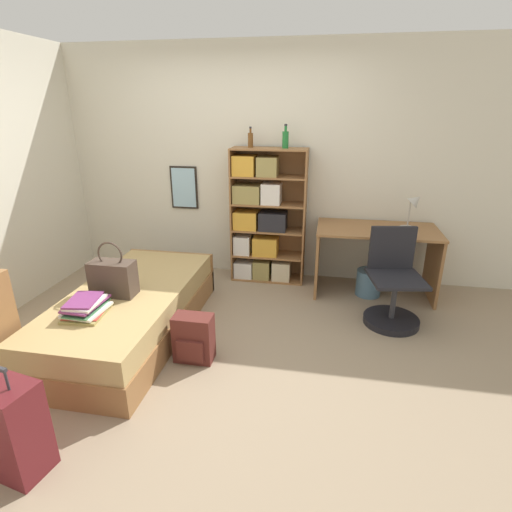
# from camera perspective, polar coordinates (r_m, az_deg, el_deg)

# --- Properties ---
(ground_plane) EXTENTS (14.00, 14.00, 0.00)m
(ground_plane) POSITION_cam_1_polar(r_m,az_deg,el_deg) (3.62, -6.96, -11.89)
(ground_plane) COLOR gray
(wall_back) EXTENTS (10.00, 0.09, 2.60)m
(wall_back) POSITION_cam_1_polar(r_m,az_deg,el_deg) (4.70, -1.68, 12.83)
(wall_back) COLOR beige
(wall_back) RESTS_ON ground_plane
(bed) EXTENTS (0.95, 2.01, 0.43)m
(bed) POSITION_cam_1_polar(r_m,az_deg,el_deg) (3.78, -17.30, -7.52)
(bed) COLOR olive
(bed) RESTS_ON ground_plane
(handbag) EXTENTS (0.37, 0.18, 0.47)m
(handbag) POSITION_cam_1_polar(r_m,az_deg,el_deg) (3.57, -19.75, -2.89)
(handbag) COLOR #47382D
(handbag) RESTS_ON bed
(book_stack_on_bed) EXTENTS (0.31, 0.39, 0.13)m
(book_stack_on_bed) POSITION_cam_1_polar(r_m,az_deg,el_deg) (3.36, -23.11, -6.74)
(book_stack_on_bed) COLOR #99894C
(book_stack_on_bed) RESTS_ON bed
(suitcase) EXTENTS (0.48, 0.31, 0.70)m
(suitcase) POSITION_cam_1_polar(r_m,az_deg,el_deg) (2.76, -32.26, -19.89)
(suitcase) COLOR #5B191E
(suitcase) RESTS_ON ground_plane
(bookcase) EXTENTS (0.83, 0.31, 1.52)m
(bookcase) POSITION_cam_1_polar(r_m,az_deg,el_deg) (4.57, 0.87, 5.09)
(bookcase) COLOR olive
(bookcase) RESTS_ON ground_plane
(bottle_green) EXTENTS (0.06, 0.06, 0.21)m
(bottle_green) POSITION_cam_1_polar(r_m,az_deg,el_deg) (4.46, -0.79, 16.31)
(bottle_green) COLOR brown
(bottle_green) RESTS_ON bookcase
(bottle_brown) EXTENTS (0.07, 0.07, 0.25)m
(bottle_brown) POSITION_cam_1_polar(r_m,az_deg,el_deg) (4.38, 4.23, 16.33)
(bottle_brown) COLOR #1E6B2D
(bottle_brown) RESTS_ON bookcase
(desk) EXTENTS (1.25, 0.66, 0.74)m
(desk) POSITION_cam_1_polar(r_m,az_deg,el_deg) (4.44, 16.70, 1.08)
(desk) COLOR olive
(desk) RESTS_ON ground_plane
(desk_lamp) EXTENTS (0.21, 0.16, 0.39)m
(desk_lamp) POSITION_cam_1_polar(r_m,az_deg,el_deg) (4.42, 21.65, 6.73)
(desk_lamp) COLOR #ADA89E
(desk_lamp) RESTS_ON desk
(desk_chair) EXTENTS (0.54, 0.54, 0.89)m
(desk_chair) POSITION_cam_1_polar(r_m,az_deg,el_deg) (3.98, 18.90, -5.19)
(desk_chair) COLOR black
(desk_chair) RESTS_ON ground_plane
(backpack) EXTENTS (0.31, 0.21, 0.39)m
(backpack) POSITION_cam_1_polar(r_m,az_deg,el_deg) (3.30, -8.91, -11.57)
(backpack) COLOR #56231E
(backpack) RESTS_ON ground_plane
(waste_bin) EXTENTS (0.27, 0.27, 0.28)m
(waste_bin) POSITION_cam_1_polar(r_m,az_deg,el_deg) (4.51, 15.78, -3.67)
(waste_bin) COLOR slate
(waste_bin) RESTS_ON ground_plane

